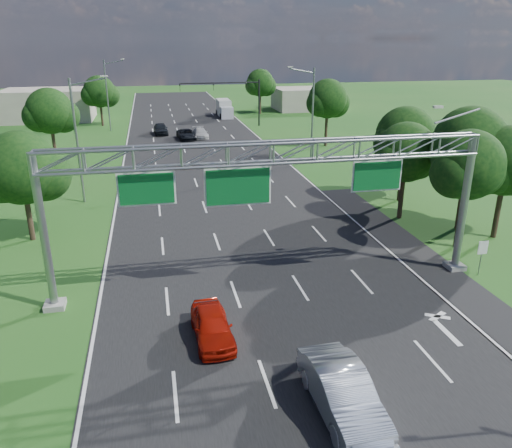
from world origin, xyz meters
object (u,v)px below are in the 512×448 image
object	(u,v)px
sign_gantry	(273,164)
red_coupe	(212,326)
silver_sedan	(342,393)
regulatory_sign	(482,251)
box_truck	(224,109)
traffic_signal	(236,92)

from	to	relation	value
sign_gantry	red_coupe	bearing A→B (deg)	-130.87
sign_gantry	silver_sedan	world-z (taller)	sign_gantry
regulatory_sign	box_truck	distance (m)	65.34
regulatory_sign	box_truck	world-z (taller)	box_truck
regulatory_sign	silver_sedan	xyz separation A→B (m)	(-11.90, -9.10, -0.65)
regulatory_sign	silver_sedan	bearing A→B (deg)	-142.61
silver_sedan	regulatory_sign	bearing A→B (deg)	35.51
box_truck	regulatory_sign	bearing A→B (deg)	-84.55
sign_gantry	red_coupe	distance (m)	8.54
sign_gantry	regulatory_sign	bearing A→B (deg)	-4.83
sign_gantry	silver_sedan	size ratio (longest dim) A/B	4.51
traffic_signal	silver_sedan	distance (m)	63.65
sign_gantry	traffic_signal	world-z (taller)	sign_gantry
silver_sedan	box_truck	size ratio (longest dim) A/B	0.71
sign_gantry	box_truck	distance (m)	64.71
traffic_signal	red_coupe	bearing A→B (deg)	-100.84
traffic_signal	box_truck	distance (m)	11.75
sign_gantry	regulatory_sign	xyz separation A→B (m)	(12.07, -1.02, -5.38)
silver_sedan	box_truck	xyz separation A→B (m)	(6.66, 74.22, 0.48)
traffic_signal	silver_sedan	world-z (taller)	traffic_signal
box_truck	traffic_signal	bearing A→B (deg)	-87.52
sign_gantry	box_truck	size ratio (longest dim) A/B	3.19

